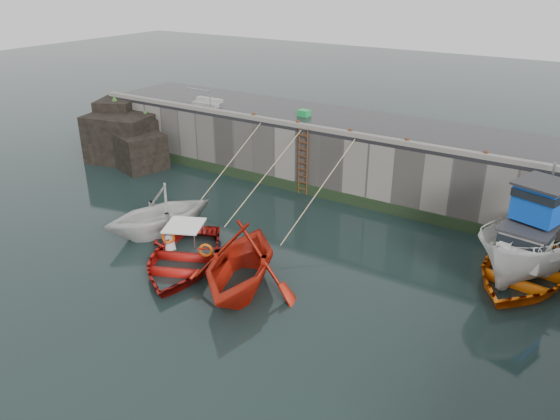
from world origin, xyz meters
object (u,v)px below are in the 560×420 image
Objects in this scene: boat_near_blue at (183,264)px; bollard_d at (407,141)px; bollard_a at (254,116)px; bollard_c at (350,132)px; boat_near_blacktrim at (241,287)px; fish_crate at (304,113)px; boat_far_white at (539,244)px; boat_near_white at (161,232)px; ladder at (303,162)px; bollard_e at (486,155)px; boat_far_orange at (524,267)px; bollard_b at (298,123)px.

bollard_d is (5.03, 8.57, 3.30)m from boat_near_blue.
bollard_c is (5.20, 0.00, 0.00)m from bollard_a.
fish_crate reaches higher than boat_near_blacktrim.
bollard_a is (-13.67, 2.11, 2.21)m from boat_far_white.
fish_crate is (-3.72, 10.47, 3.31)m from boat_near_blacktrim.
boat_near_white is 5.51m from boat_near_blacktrim.
ladder is 11.43× the size of bollard_e.
boat_far_white is at bearing -9.44° from ladder.
bollard_c reaches higher than boat_near_blacktrim.
bollard_a is at bearing 83.84° from boat_near_blue.
ladder is 10.76m from boat_far_orange.
boat_near_blacktrim is at bearing -73.37° from ladder.
bollard_b is (-2.99, 8.68, 3.30)m from boat_near_blacktrim.
ladder is at bearing -172.39° from boat_far_white.
ladder is at bearing -52.20° from fish_crate.
boat_near_white is 0.90× the size of boat_near_blacktrim.
bollard_a and bollard_d have the same top height.
boat_near_blacktrim is 9.75m from bollard_b.
fish_crate is 2.53m from bollard_a.
boat_near_white is 15.99× the size of bollard_d.
bollard_d is at bearing -8.65° from fish_crate.
bollard_d is (-5.87, 2.11, 2.21)m from boat_far_white.
bollard_a and bollard_b have the same top height.
boat_near_white is at bearing -146.81° from bollard_e.
bollard_c is (2.70, 0.00, 0.00)m from bollard_b.
boat_far_white is at bearing 6.57° from boat_near_blue.
boat_near_blacktrim is 9.88m from boat_far_orange.
bollard_c and bollard_e have the same top height.
ladder is 11.43× the size of bollard_b.
boat_far_orange is 22.98× the size of bollard_b.
boat_far_orange is 11.63m from bollard_b.
fish_crate is 2.02× the size of bollard_e.
boat_near_white is at bearing -88.10° from bollard_a.
bollard_e reaches higher than boat_near_blue.
bollard_e is (-2.41, 2.77, 2.90)m from boat_far_orange.
bollard_e is (8.50, 0.00, 0.00)m from bollard_b.
boat_far_white reaches higher than bollard_b.
ladder is at bearing -33.86° from bollard_b.
ladder is at bearing 174.17° from boat_far_orange.
boat_far_orange is at bearing -49.01° from bollard_e.
boat_near_blue is 12.33m from bollard_e.
boat_near_blue is 0.72× the size of boat_far_white.
boat_far_white is at bearing 76.15° from boat_far_orange.
fish_crate is 2.02× the size of bollard_b.
bollard_d is (2.60, 0.00, 0.00)m from bollard_c.
fish_crate is 6.29m from bollard_d.
bollard_a is 7.80m from bollard_d.
fish_crate is 9.40m from bollard_e.
bollard_d is at bearing 55.71° from boat_near_blacktrim.
bollard_e is at bearing 2.40° from ladder.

